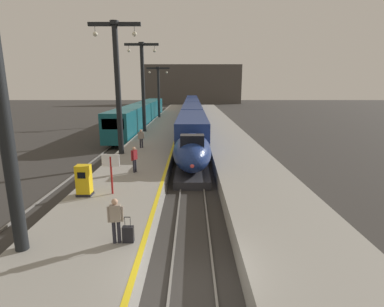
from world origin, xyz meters
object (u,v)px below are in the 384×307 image
at_px(highspeed_train_main, 192,111).
at_px(departure_info_board, 111,166).
at_px(passenger_mid_platform, 134,157).
at_px(rolling_suitcase, 128,234).
at_px(passenger_near_edge, 115,217).
at_px(regional_train_adjacent, 142,114).
at_px(ticket_machine_yellow, 84,181).
at_px(passenger_far_waiting, 141,137).
at_px(station_column_distant, 158,87).
at_px(station_column_mid, 117,78).
at_px(station_column_far, 142,80).

height_order(highspeed_train_main, departure_info_board, highspeed_train_main).
height_order(passenger_mid_platform, rolling_suitcase, passenger_mid_platform).
bearing_deg(passenger_mid_platform, departure_info_board, -96.20).
bearing_deg(passenger_near_edge, regional_train_adjacent, 98.00).
bearing_deg(ticket_machine_yellow, passenger_near_edge, -59.05).
height_order(passenger_far_waiting, rolling_suitcase, passenger_far_waiting).
height_order(highspeed_train_main, station_column_distant, station_column_distant).
relative_size(regional_train_adjacent, passenger_far_waiting, 21.66).
height_order(regional_train_adjacent, passenger_far_waiting, regional_train_adjacent).
relative_size(highspeed_train_main, regional_train_adjacent, 2.06).
xyz_separation_m(highspeed_train_main, station_column_mid, (-5.90, -30.67, 5.20)).
relative_size(station_column_far, rolling_suitcase, 10.64).
height_order(highspeed_train_main, passenger_near_edge, highspeed_train_main).
distance_m(passenger_mid_platform, ticket_machine_yellow, 4.52).
relative_size(highspeed_train_main, passenger_near_edge, 44.60).
height_order(passenger_near_edge, passenger_far_waiting, same).
bearing_deg(passenger_mid_platform, station_column_distant, 93.57).
distance_m(passenger_mid_platform, rolling_suitcase, 8.95).
relative_size(station_column_distant, passenger_mid_platform, 5.15).
height_order(station_column_mid, rolling_suitcase, station_column_mid).
distance_m(station_column_far, passenger_mid_platform, 18.54).
bearing_deg(regional_train_adjacent, station_column_distant, 65.75).
relative_size(regional_train_adjacent, passenger_near_edge, 21.66).
xyz_separation_m(station_column_far, ticket_machine_yellow, (0.35, -21.81, -5.45)).
relative_size(regional_train_adjacent, station_column_mid, 3.55).
bearing_deg(rolling_suitcase, regional_train_adjacent, 98.59).
bearing_deg(station_column_mid, passenger_far_waiting, 61.48).
xyz_separation_m(station_column_distant, ticket_machine_yellow, (0.35, -38.49, -4.53)).
distance_m(station_column_distant, passenger_mid_platform, 34.68).
relative_size(passenger_mid_platform, ticket_machine_yellow, 1.06).
distance_m(highspeed_train_main, station_column_mid, 31.67).
bearing_deg(departure_info_board, passenger_near_edge, -73.47).
bearing_deg(departure_info_board, station_column_distant, 92.57).
xyz_separation_m(highspeed_train_main, station_column_distant, (-5.90, -1.72, 4.35)).
relative_size(regional_train_adjacent, station_column_distant, 4.21).
bearing_deg(passenger_far_waiting, station_column_distant, 92.74).
height_order(highspeed_train_main, rolling_suitcase, highspeed_train_main).
xyz_separation_m(regional_train_adjacent, ticket_machine_yellow, (2.55, -33.61, -0.34)).
bearing_deg(passenger_mid_platform, rolling_suitcase, -80.74).
relative_size(highspeed_train_main, station_column_mid, 7.31).
height_order(highspeed_train_main, ticket_machine_yellow, highspeed_train_main).
bearing_deg(station_column_mid, station_column_distant, 90.00).
distance_m(station_column_distant, ticket_machine_yellow, 38.76).
xyz_separation_m(station_column_mid, passenger_far_waiting, (1.27, 2.35, -5.13)).
relative_size(passenger_near_edge, passenger_mid_platform, 1.00).
height_order(station_column_far, rolling_suitcase, station_column_far).
bearing_deg(station_column_far, rolling_suitcase, -82.30).
bearing_deg(station_column_far, departure_info_board, -85.45).
bearing_deg(regional_train_adjacent, highspeed_train_main, 39.20).
height_order(highspeed_train_main, station_column_far, station_column_far).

